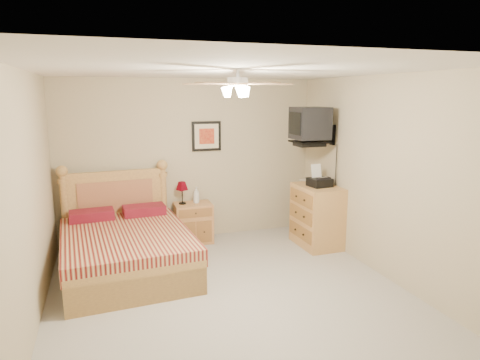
% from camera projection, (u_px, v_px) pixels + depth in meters
% --- Properties ---
extents(floor, '(4.50, 4.50, 0.00)m').
position_uv_depth(floor, '(233.00, 298.00, 4.82)').
color(floor, '#9B968C').
rests_on(floor, ground).
extents(ceiling, '(4.00, 4.50, 0.04)m').
position_uv_depth(ceiling, '(232.00, 70.00, 4.33)').
color(ceiling, white).
rests_on(ceiling, ground).
extents(wall_back, '(4.00, 0.04, 2.50)m').
position_uv_depth(wall_back, '(190.00, 160.00, 6.67)').
color(wall_back, tan).
rests_on(wall_back, ground).
extents(wall_front, '(4.00, 0.04, 2.50)m').
position_uv_depth(wall_front, '(346.00, 271.00, 2.48)').
color(wall_front, tan).
rests_on(wall_front, ground).
extents(wall_left, '(0.04, 4.50, 2.50)m').
position_uv_depth(wall_left, '(26.00, 205.00, 3.97)').
color(wall_left, tan).
rests_on(wall_left, ground).
extents(wall_right, '(0.04, 4.50, 2.50)m').
position_uv_depth(wall_right, '(389.00, 179.00, 5.19)').
color(wall_right, tan).
rests_on(wall_right, ground).
extents(bed, '(1.66, 2.10, 1.29)m').
position_uv_depth(bed, '(125.00, 224.00, 5.41)').
color(bed, '#9D7044').
rests_on(bed, ground).
extents(nightstand, '(0.58, 0.44, 0.61)m').
position_uv_depth(nightstand, '(193.00, 223.00, 6.63)').
color(nightstand, '#9F673A').
rests_on(nightstand, ground).
extents(table_lamp, '(0.24, 0.24, 0.35)m').
position_uv_depth(table_lamp, '(182.00, 193.00, 6.52)').
color(table_lamp, '#5B010E').
rests_on(table_lamp, nightstand).
extents(lotion_bottle, '(0.12, 0.12, 0.25)m').
position_uv_depth(lotion_bottle, '(196.00, 195.00, 6.59)').
color(lotion_bottle, silver).
rests_on(lotion_bottle, nightstand).
extents(framed_picture, '(0.46, 0.04, 0.46)m').
position_uv_depth(framed_picture, '(206.00, 136.00, 6.66)').
color(framed_picture, black).
rests_on(framed_picture, wall_back).
extents(dresser, '(0.56, 0.79, 0.92)m').
position_uv_depth(dresser, '(317.00, 216.00, 6.44)').
color(dresser, tan).
rests_on(dresser, ground).
extents(fax_machine, '(0.34, 0.35, 0.32)m').
position_uv_depth(fax_machine, '(320.00, 176.00, 6.29)').
color(fax_machine, black).
rests_on(fax_machine, dresser).
extents(magazine_lower, '(0.29, 0.33, 0.03)m').
position_uv_depth(magazine_lower, '(306.00, 181.00, 6.62)').
color(magazine_lower, '#B9AA96').
rests_on(magazine_lower, dresser).
extents(magazine_upper, '(0.29, 0.35, 0.02)m').
position_uv_depth(magazine_upper, '(306.00, 179.00, 6.64)').
color(magazine_upper, gray).
rests_on(magazine_upper, magazine_lower).
extents(wall_tv, '(0.56, 0.46, 0.58)m').
position_uv_depth(wall_tv, '(319.00, 126.00, 6.25)').
color(wall_tv, black).
rests_on(wall_tv, wall_right).
extents(ceiling_fan, '(1.14, 1.14, 0.28)m').
position_uv_depth(ceiling_fan, '(238.00, 84.00, 4.17)').
color(ceiling_fan, white).
rests_on(ceiling_fan, ceiling).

